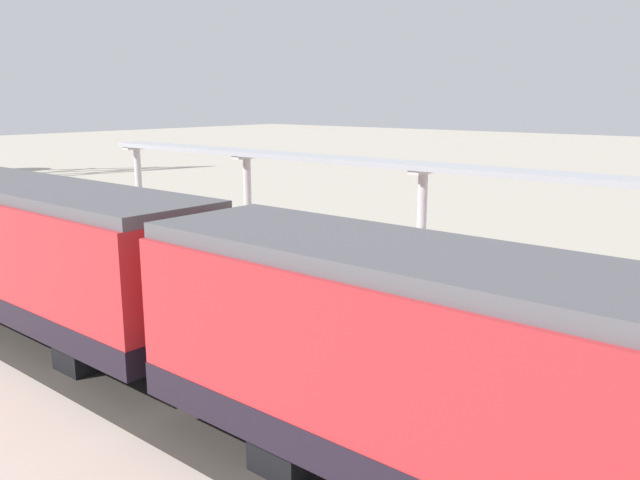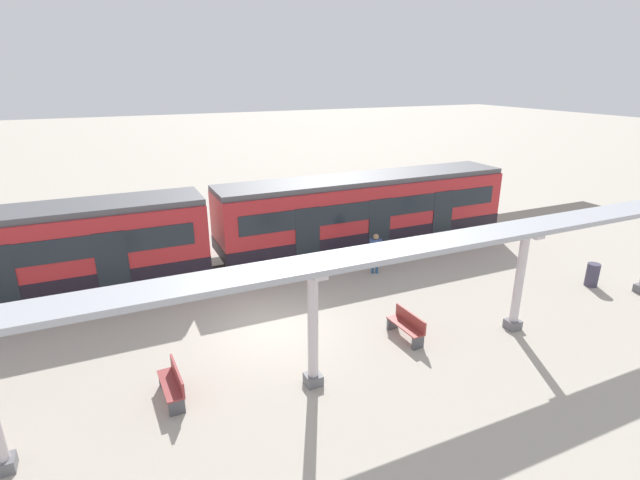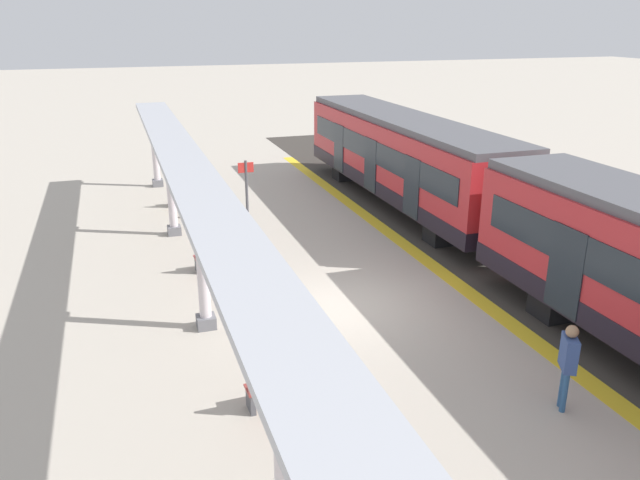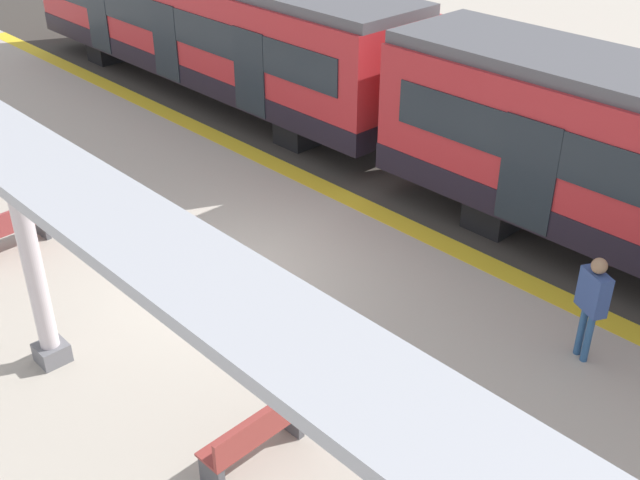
{
  "view_description": "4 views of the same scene",
  "coord_description": "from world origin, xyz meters",
  "px_view_note": "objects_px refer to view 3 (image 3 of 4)",
  "views": [
    {
      "loc": [
        -12.46,
        -9.47,
        5.38
      ],
      "look_at": [
        0.46,
        1.38,
        1.66
      ],
      "focal_mm": 36.3,
      "sensor_mm": 36.0,
      "label": 1
    },
    {
      "loc": [
        13.45,
        -4.36,
        8.02
      ],
      "look_at": [
        -1.86,
        2.64,
        2.09
      ],
      "focal_mm": 26.83,
      "sensor_mm": 36.0,
      "label": 2
    },
    {
      "loc": [
        5.04,
        13.59,
        6.96
      ],
      "look_at": [
        0.58,
        0.1,
        1.92
      ],
      "focal_mm": 35.18,
      "sensor_mm": 36.0,
      "label": 3
    },
    {
      "loc": [
        6.77,
        9.45,
        7.47
      ],
      "look_at": [
        -0.29,
        1.98,
        1.45
      ],
      "focal_mm": 43.43,
      "sensor_mm": 36.0,
      "label": 4
    }
  ],
  "objects_px": {
    "train_near_carriage": "(402,159)",
    "platform_info_sign": "(246,185)",
    "canopy_pillar_second": "(171,185)",
    "canopy_pillar_nearest": "(155,147)",
    "bench_near_end": "(188,195)",
    "bench_mid_platform": "(286,385)",
    "canopy_pillar_third": "(202,260)",
    "canopy_pillar_fourth": "(285,456)",
    "bench_far_end": "(221,256)",
    "passenger_waiting_near_edge": "(568,358)"
  },
  "relations": [
    {
      "from": "canopy_pillar_nearest",
      "to": "bench_near_end",
      "type": "bearing_deg",
      "value": 104.56
    },
    {
      "from": "canopy_pillar_nearest",
      "to": "passenger_waiting_near_edge",
      "type": "distance_m",
      "value": 20.32
    },
    {
      "from": "canopy_pillar_third",
      "to": "bench_mid_platform",
      "type": "distance_m",
      "value": 4.01
    },
    {
      "from": "bench_mid_platform",
      "to": "platform_info_sign",
      "type": "bearing_deg",
      "value": -98.55
    },
    {
      "from": "canopy_pillar_nearest",
      "to": "canopy_pillar_fourth",
      "type": "height_order",
      "value": "same"
    },
    {
      "from": "bench_mid_platform",
      "to": "passenger_waiting_near_edge",
      "type": "xyz_separation_m",
      "value": [
        -4.9,
        1.74,
        0.65
      ]
    },
    {
      "from": "bench_far_end",
      "to": "passenger_waiting_near_edge",
      "type": "distance_m",
      "value": 10.2
    },
    {
      "from": "train_near_carriage",
      "to": "bench_near_end",
      "type": "distance_m",
      "value": 8.44
    },
    {
      "from": "canopy_pillar_nearest",
      "to": "bench_far_end",
      "type": "xyz_separation_m",
      "value": [
        -0.96,
        10.52,
        -1.29
      ]
    },
    {
      "from": "canopy_pillar_nearest",
      "to": "canopy_pillar_second",
      "type": "xyz_separation_m",
      "value": [
        0.0,
        6.86,
        0.0
      ]
    },
    {
      "from": "canopy_pillar_second",
      "to": "canopy_pillar_third",
      "type": "distance_m",
      "value": 7.17
    },
    {
      "from": "bench_far_end",
      "to": "platform_info_sign",
      "type": "xyz_separation_m",
      "value": [
        -1.76,
        -4.5,
        0.89
      ]
    },
    {
      "from": "bench_far_end",
      "to": "canopy_pillar_fourth",
      "type": "bearing_deg",
      "value": 84.86
    },
    {
      "from": "bench_far_end",
      "to": "passenger_waiting_near_edge",
      "type": "relative_size",
      "value": 0.87
    },
    {
      "from": "canopy_pillar_second",
      "to": "bench_near_end",
      "type": "distance_m",
      "value": 3.71
    },
    {
      "from": "bench_far_end",
      "to": "passenger_waiting_near_edge",
      "type": "height_order",
      "value": "passenger_waiting_near_edge"
    },
    {
      "from": "train_near_carriage",
      "to": "bench_mid_platform",
      "type": "distance_m",
      "value": 14.24
    },
    {
      "from": "bench_far_end",
      "to": "canopy_pillar_second",
      "type": "bearing_deg",
      "value": -75.22
    },
    {
      "from": "train_near_carriage",
      "to": "canopy_pillar_second",
      "type": "xyz_separation_m",
      "value": [
        8.86,
        0.92,
        -0.1
      ]
    },
    {
      "from": "canopy_pillar_nearest",
      "to": "canopy_pillar_fourth",
      "type": "bearing_deg",
      "value": 90.0
    },
    {
      "from": "bench_mid_platform",
      "to": "bench_far_end",
      "type": "distance_m",
      "value": 7.19
    },
    {
      "from": "bench_mid_platform",
      "to": "passenger_waiting_near_edge",
      "type": "height_order",
      "value": "passenger_waiting_near_edge"
    },
    {
      "from": "canopy_pillar_third",
      "to": "passenger_waiting_near_edge",
      "type": "bearing_deg",
      "value": 137.29
    },
    {
      "from": "canopy_pillar_second",
      "to": "bench_near_end",
      "type": "relative_size",
      "value": 2.26
    },
    {
      "from": "canopy_pillar_nearest",
      "to": "canopy_pillar_second",
      "type": "height_order",
      "value": "same"
    },
    {
      "from": "train_near_carriage",
      "to": "bench_far_end",
      "type": "xyz_separation_m",
      "value": [
        7.9,
        4.58,
        -1.39
      ]
    },
    {
      "from": "canopy_pillar_second",
      "to": "platform_info_sign",
      "type": "bearing_deg",
      "value": -162.77
    },
    {
      "from": "bench_far_end",
      "to": "passenger_waiting_near_edge",
      "type": "bearing_deg",
      "value": 118.75
    },
    {
      "from": "canopy_pillar_third",
      "to": "platform_info_sign",
      "type": "distance_m",
      "value": 8.48
    },
    {
      "from": "canopy_pillar_fourth",
      "to": "platform_info_sign",
      "type": "xyz_separation_m",
      "value": [
        -2.72,
        -15.22,
        -0.4
      ]
    },
    {
      "from": "canopy_pillar_nearest",
      "to": "canopy_pillar_third",
      "type": "relative_size",
      "value": 1.0
    },
    {
      "from": "bench_far_end",
      "to": "canopy_pillar_third",
      "type": "bearing_deg",
      "value": 74.65
    },
    {
      "from": "canopy_pillar_third",
      "to": "passenger_waiting_near_edge",
      "type": "distance_m",
      "value": 8.01
    },
    {
      "from": "canopy_pillar_fourth",
      "to": "bench_near_end",
      "type": "distance_m",
      "value": 17.81
    },
    {
      "from": "bench_mid_platform",
      "to": "canopy_pillar_nearest",
      "type": "bearing_deg",
      "value": -86.89
    },
    {
      "from": "bench_near_end",
      "to": "bench_mid_platform",
      "type": "height_order",
      "value": "same"
    },
    {
      "from": "canopy_pillar_second",
      "to": "platform_info_sign",
      "type": "distance_m",
      "value": 2.88
    },
    {
      "from": "train_near_carriage",
      "to": "canopy_pillar_third",
      "type": "distance_m",
      "value": 12.01
    },
    {
      "from": "bench_mid_platform",
      "to": "platform_info_sign",
      "type": "relative_size",
      "value": 0.69
    },
    {
      "from": "canopy_pillar_third",
      "to": "platform_info_sign",
      "type": "height_order",
      "value": "canopy_pillar_third"
    },
    {
      "from": "canopy_pillar_nearest",
      "to": "canopy_pillar_fourth",
      "type": "distance_m",
      "value": 21.24
    },
    {
      "from": "canopy_pillar_third",
      "to": "canopy_pillar_fourth",
      "type": "distance_m",
      "value": 7.21
    },
    {
      "from": "canopy_pillar_fourth",
      "to": "bench_mid_platform",
      "type": "distance_m",
      "value": 3.88
    },
    {
      "from": "canopy_pillar_third",
      "to": "train_near_carriage",
      "type": "bearing_deg",
      "value": -137.59
    },
    {
      "from": "canopy_pillar_nearest",
      "to": "bench_mid_platform",
      "type": "bearing_deg",
      "value": 93.11
    },
    {
      "from": "canopy_pillar_nearest",
      "to": "bench_mid_platform",
      "type": "height_order",
      "value": "canopy_pillar_nearest"
    },
    {
      "from": "bench_mid_platform",
      "to": "train_near_carriage",
      "type": "bearing_deg",
      "value": -123.87
    },
    {
      "from": "train_near_carriage",
      "to": "bench_near_end",
      "type": "bearing_deg",
      "value": -17.04
    },
    {
      "from": "canopy_pillar_fourth",
      "to": "bench_mid_platform",
      "type": "relative_size",
      "value": 2.25
    },
    {
      "from": "train_near_carriage",
      "to": "platform_info_sign",
      "type": "bearing_deg",
      "value": 0.73
    }
  ]
}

